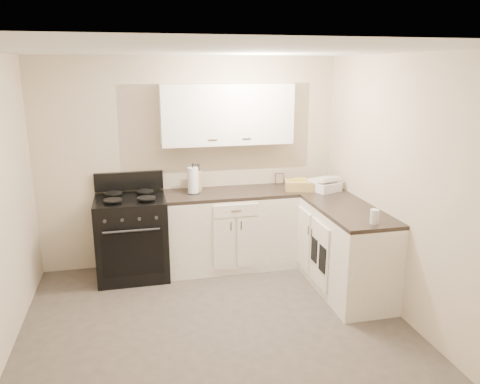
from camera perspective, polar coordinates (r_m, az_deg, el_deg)
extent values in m
plane|color=#473F38|center=(4.49, -2.56, -16.92)|extent=(3.60, 3.60, 0.00)
plane|color=white|center=(3.82, -3.01, 16.87)|extent=(3.60, 3.60, 0.00)
plane|color=beige|center=(5.71, -6.05, 3.54)|extent=(3.60, 0.00, 3.60)
plane|color=beige|center=(4.64, 19.68, 0.07)|extent=(0.00, 3.60, 3.60)
plane|color=beige|center=(2.35, 5.44, -13.57)|extent=(3.60, 0.00, 3.60)
cube|color=white|center=(5.70, -1.19, -4.74)|extent=(1.55, 0.60, 0.90)
cube|color=white|center=(5.44, 11.47, -6.02)|extent=(0.60, 1.90, 0.90)
cube|color=black|center=(5.56, -1.22, -0.17)|extent=(1.55, 0.60, 0.04)
cube|color=black|center=(5.30, 11.73, -1.27)|extent=(0.60, 1.90, 0.04)
cube|color=white|center=(5.54, -1.59, 9.45)|extent=(1.55, 0.30, 0.70)
cube|color=black|center=(5.57, -12.99, -5.52)|extent=(0.79, 0.68, 0.96)
cube|color=#D5B983|center=(5.59, -5.29, 1.32)|extent=(0.13, 0.12, 0.24)
cylinder|color=white|center=(5.49, -5.75, 1.41)|extent=(0.14, 0.14, 0.31)
cube|color=black|center=(5.96, 4.81, 1.67)|extent=(0.11, 0.05, 0.13)
cube|color=tan|center=(5.67, 7.23, 0.80)|extent=(0.38, 0.31, 0.11)
cube|color=white|center=(5.68, 10.30, 0.69)|extent=(0.38, 0.36, 0.11)
cylinder|color=silver|center=(4.59, 16.06, -2.89)|extent=(0.09, 0.09, 0.14)
cube|color=black|center=(4.97, 10.05, -8.07)|extent=(0.02, 0.16, 0.28)
cube|color=black|center=(5.15, 9.08, -6.98)|extent=(0.02, 0.15, 0.26)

